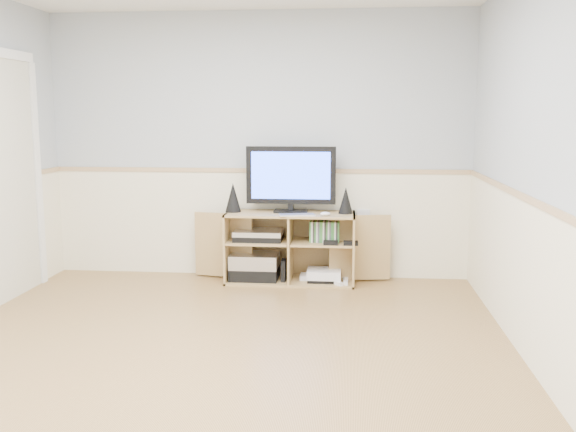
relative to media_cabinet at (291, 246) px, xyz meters
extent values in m
cube|color=#A7844A|center=(-0.33, -2.05, -0.34)|extent=(4.00, 4.50, 0.02)
cube|color=#ACB4BA|center=(1.68, -2.05, 0.92)|extent=(0.02, 4.50, 2.50)
cube|color=#ACB4BA|center=(-0.33, 0.21, 0.92)|extent=(4.00, 0.02, 2.50)
cube|color=#ACB4BA|center=(-0.33, -4.31, 0.92)|extent=(4.00, 0.02, 2.50)
cube|color=#F5EBC8|center=(-0.33, 0.19, 0.17)|extent=(4.00, 0.01, 1.00)
cube|color=tan|center=(-0.33, 0.18, 0.69)|extent=(4.00, 0.02, 0.04)
cube|color=beige|center=(-2.31, -0.75, 0.67)|extent=(0.03, 0.82, 2.00)
cube|color=tan|center=(0.00, -0.05, -0.32)|extent=(1.19, 0.45, 0.02)
cube|color=tan|center=(0.00, -0.05, 0.31)|extent=(1.19, 0.45, 0.02)
cube|color=tan|center=(-0.58, -0.05, -0.01)|extent=(0.02, 0.45, 0.65)
cube|color=tan|center=(0.58, -0.05, -0.01)|extent=(0.02, 0.45, 0.65)
cube|color=tan|center=(0.00, 0.16, -0.01)|extent=(1.19, 0.02, 0.65)
cube|color=tan|center=(0.00, -0.05, -0.01)|extent=(0.02, 0.43, 0.61)
cube|color=tan|center=(-0.30, -0.05, 0.05)|extent=(0.56, 0.41, 0.02)
cube|color=tan|center=(0.30, -0.05, 0.05)|extent=(0.56, 0.41, 0.02)
cube|color=tan|center=(-0.64, 0.00, -0.01)|extent=(0.57, 0.12, 0.61)
cube|color=tan|center=(0.64, 0.00, -0.01)|extent=(0.57, 0.12, 0.61)
cube|color=black|center=(0.00, 0.00, 0.33)|extent=(0.31, 0.18, 0.02)
cube|color=black|center=(0.00, 0.00, 0.37)|extent=(0.05, 0.04, 0.06)
cube|color=black|center=(0.00, 0.00, 0.66)|extent=(0.82, 0.05, 0.53)
cube|color=blue|center=(0.00, -0.03, 0.66)|extent=(0.73, 0.01, 0.43)
cone|color=black|center=(-0.54, -0.03, 0.45)|extent=(0.15, 0.15, 0.27)
cone|color=black|center=(0.51, -0.03, 0.44)|extent=(0.13, 0.13, 0.24)
cube|color=white|center=(0.07, -0.19, 0.32)|extent=(0.34, 0.20, 0.01)
ellipsoid|color=white|center=(0.33, -0.19, 0.34)|extent=(0.11, 0.10, 0.04)
cube|color=black|center=(-0.34, -0.05, -0.26)|extent=(0.44, 0.33, 0.11)
cube|color=silver|center=(-0.34, -0.05, -0.14)|extent=(0.44, 0.33, 0.13)
cube|color=black|center=(-0.30, -0.05, 0.08)|extent=(0.44, 0.31, 0.05)
cube|color=silver|center=(-0.30, -0.05, 0.13)|extent=(0.44, 0.31, 0.05)
cube|color=black|center=(-0.06, -0.10, -0.21)|extent=(0.04, 0.14, 0.20)
cube|color=white|center=(0.20, -0.02, -0.29)|extent=(0.21, 0.16, 0.05)
cube|color=black|center=(0.32, -0.07, -0.30)|extent=(0.30, 0.24, 0.03)
cube|color=white|center=(0.32, -0.07, -0.24)|extent=(0.31, 0.26, 0.08)
cube|color=white|center=(0.52, -0.15, -0.30)|extent=(0.04, 0.14, 0.03)
cube|color=white|center=(0.50, 0.01, -0.30)|extent=(0.09, 0.15, 0.03)
cube|color=#3F8C3F|center=(0.32, -0.07, 0.15)|extent=(0.27, 0.14, 0.19)
cube|color=white|center=(0.67, 0.18, 0.27)|extent=(0.12, 0.03, 0.12)
camera|label=1|loc=(0.54, -5.86, 1.21)|focal=40.00mm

